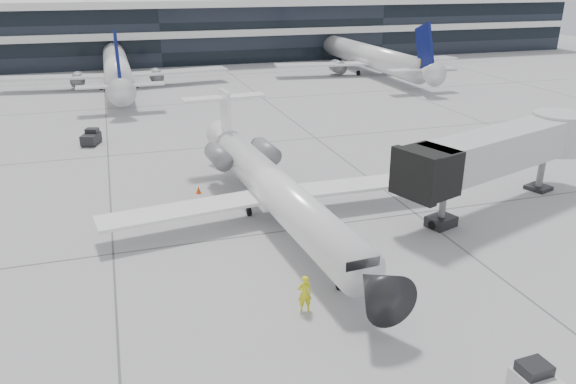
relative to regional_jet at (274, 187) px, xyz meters
name	(u,v)px	position (x,y,z in m)	size (l,w,h in m)	color
ground	(276,232)	(-0.47, -2.10, -2.25)	(220.00, 220.00, 0.00)	#9A9A9D
terminal	(155,32)	(-0.47, 79.90, 2.75)	(170.00, 22.00, 10.00)	black
bg_jet_center	(119,86)	(-8.47, 52.90, -2.25)	(32.00, 40.00, 9.60)	white
bg_jet_right	(367,73)	(31.53, 52.90, -2.25)	(32.00, 40.00, 9.60)	white
regional_jet	(274,187)	(0.00, 0.00, 0.00)	(22.80, 28.49, 6.57)	white
jet_bridge	(508,148)	(16.15, -2.40, 1.93)	(17.45, 8.53, 5.73)	silver
ramp_worker	(305,293)	(-1.67, -11.10, -1.28)	(0.70, 0.46, 1.93)	yellow
traffic_cone	(199,190)	(-4.10, 6.19, -1.98)	(0.49, 0.49, 0.57)	#DF420B
far_tug	(91,138)	(-11.90, 22.36, -1.59)	(2.03, 2.60, 1.45)	black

